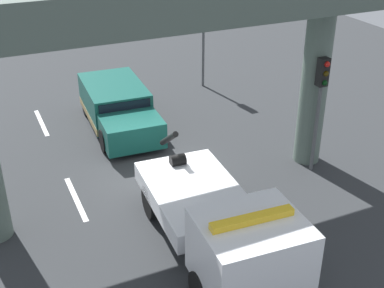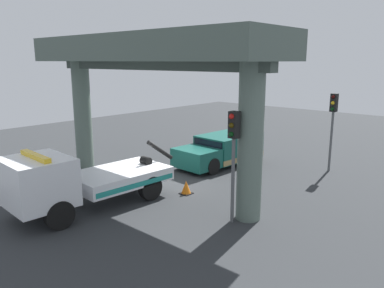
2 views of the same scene
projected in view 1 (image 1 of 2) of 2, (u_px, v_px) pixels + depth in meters
name	position (u px, v px, depth m)	size (l,w,h in m)	color
ground_plane	(160.00, 181.00, 16.86)	(60.00, 40.00, 0.10)	#2D3033
lane_stripe_west	(41.00, 123.00, 20.66)	(2.60, 0.16, 0.01)	silver
lane_stripe_mid	(76.00, 199.00, 15.83)	(2.60, 0.16, 0.01)	silver
tow_truck_white	(224.00, 227.00, 12.60)	(7.31, 2.72, 2.46)	white
towed_van_green	(118.00, 108.00, 20.03)	(5.31, 2.46, 1.58)	#145147
overpass_structure	(165.00, 16.00, 13.57)	(3.60, 12.32, 6.59)	#596B60
traffic_light_near	(204.00, 25.00, 22.91)	(0.39, 0.32, 3.96)	#515456
traffic_light_far	(321.00, 90.00, 16.08)	(0.39, 0.32, 3.91)	#515456
traffic_cone_orange	(213.00, 167.00, 17.01)	(0.47, 0.47, 0.56)	orange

